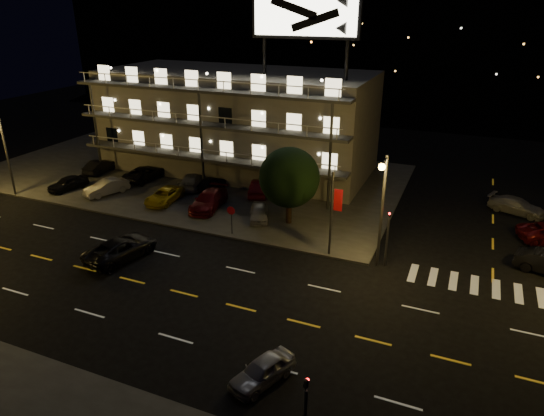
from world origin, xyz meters
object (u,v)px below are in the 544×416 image
at_px(tree, 289,179).
at_px(lot_car_7, 192,181).
at_px(road_car_east, 262,371).
at_px(lot_car_2, 164,196).
at_px(lot_car_4, 259,212).
at_px(road_car_west, 121,248).

bearing_deg(tree, lot_car_7, 160.62).
relative_size(tree, road_car_east, 1.77).
bearing_deg(lot_car_2, lot_car_4, -3.50).
xyz_separation_m(lot_car_4, road_car_east, (7.87, -17.06, -0.17)).
height_order(lot_car_4, road_car_west, road_car_west).
xyz_separation_m(tree, lot_car_2, (-11.99, -0.25, -3.17)).
bearing_deg(road_car_west, road_car_east, 164.82).
bearing_deg(road_car_east, lot_car_2, 157.42).
bearing_deg(lot_car_4, tree, -14.72).
bearing_deg(lot_car_4, lot_car_7, 131.20).
bearing_deg(tree, lot_car_4, -171.81).
bearing_deg(road_car_east, tree, 129.26).
bearing_deg(tree, road_car_west, -131.60).
height_order(tree, lot_car_2, tree).
bearing_deg(lot_car_2, tree, -1.65).
relative_size(lot_car_7, road_car_west, 0.86).
distance_m(lot_car_4, road_car_east, 18.79).
xyz_separation_m(lot_car_2, lot_car_7, (0.29, 4.36, 0.07)).
relative_size(tree, lot_car_2, 1.43).
relative_size(lot_car_2, road_car_west, 0.81).
height_order(tree, lot_car_7, tree).
distance_m(lot_car_2, road_car_east, 24.42).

